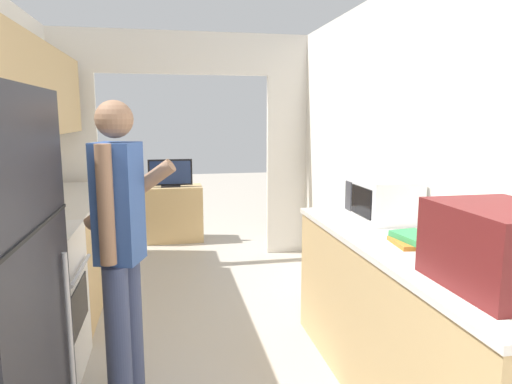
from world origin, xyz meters
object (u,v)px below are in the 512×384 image
object	(u,v)px
microwave	(382,199)
knife	(31,213)
book_stack	(417,240)
tv_cabinet	(172,213)
person	(121,249)
suitcase	(500,247)
television	(170,173)
range_oven	(24,309)

from	to	relation	value
microwave	knife	bearing A→B (deg)	165.07
book_stack	microwave	bearing A→B (deg)	80.90
tv_cabinet	person	bearing A→B (deg)	-94.77
suitcase	television	xyz separation A→B (m)	(-1.25, 4.33, -0.20)
person	microwave	distance (m)	1.69
range_oven	microwave	size ratio (longest dim) A/B	2.16
television	knife	distance (m)	2.66
range_oven	television	bearing A→B (deg)	73.69
range_oven	book_stack	size ratio (longest dim) A/B	3.43
book_stack	tv_cabinet	xyz separation A→B (m)	(-1.26, 3.76, -0.59)
book_stack	tv_cabinet	size ratio (longest dim) A/B	0.39
person	book_stack	size ratio (longest dim) A/B	5.44
knife	range_oven	bearing A→B (deg)	-103.66
microwave	knife	size ratio (longest dim) A/B	1.43
range_oven	television	world-z (taller)	television
person	range_oven	bearing A→B (deg)	77.47
knife	tv_cabinet	bearing A→B (deg)	46.94
microwave	tv_cabinet	world-z (taller)	microwave
knife	person	bearing A→B (deg)	-75.90
person	microwave	world-z (taller)	person
range_oven	tv_cabinet	xyz separation A→B (m)	(0.90, 3.12, -0.11)
person	microwave	bearing A→B (deg)	-60.26
suitcase	television	world-z (taller)	suitcase
microwave	tv_cabinet	xyz separation A→B (m)	(-1.36, 3.14, -0.70)
suitcase	television	bearing A→B (deg)	106.09
range_oven	knife	bearing A→B (deg)	98.02
person	knife	size ratio (longest dim) A/B	4.92
microwave	knife	distance (m)	2.43
suitcase	tv_cabinet	distance (m)	4.61
tv_cabinet	television	world-z (taller)	television
range_oven	suitcase	world-z (taller)	suitcase
person	television	size ratio (longest dim) A/B	3.03
suitcase	microwave	distance (m)	1.24
suitcase	tv_cabinet	world-z (taller)	suitcase
range_oven	television	distance (m)	3.23
range_oven	person	xyz separation A→B (m)	(0.61, -0.36, 0.44)
person	knife	bearing A→B (deg)	53.91
person	suitcase	size ratio (longest dim) A/B	3.03
range_oven	person	distance (m)	0.83
range_oven	knife	world-z (taller)	range_oven
microwave	television	xyz separation A→B (m)	(-1.36, 3.10, -0.17)
microwave	tv_cabinet	size ratio (longest dim) A/B	0.62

